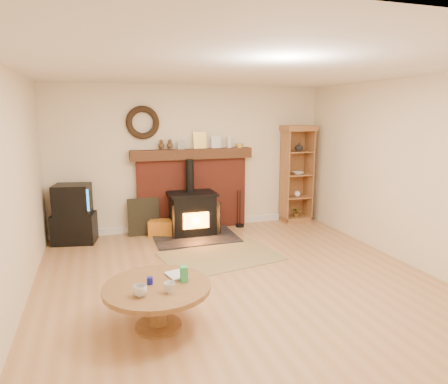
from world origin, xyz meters
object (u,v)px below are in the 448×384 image
object	(u,v)px
coffee_table	(157,293)
wood_stove	(193,215)
tv_unit	(74,215)
curio_cabinet	(296,174)

from	to	relation	value
coffee_table	wood_stove	bearing A→B (deg)	70.12
tv_unit	coffee_table	distance (m)	3.23
curio_cabinet	tv_unit	bearing A→B (deg)	-178.81
coffee_table	tv_unit	bearing A→B (deg)	106.31
wood_stove	curio_cabinet	size ratio (longest dim) A/B	0.75
tv_unit	coffee_table	world-z (taller)	tv_unit
curio_cabinet	coffee_table	bearing A→B (deg)	-135.08
tv_unit	coffee_table	xyz separation A→B (m)	(0.91, -3.10, -0.10)
curio_cabinet	coffee_table	distance (m)	4.54
wood_stove	curio_cabinet	world-z (taller)	curio_cabinet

